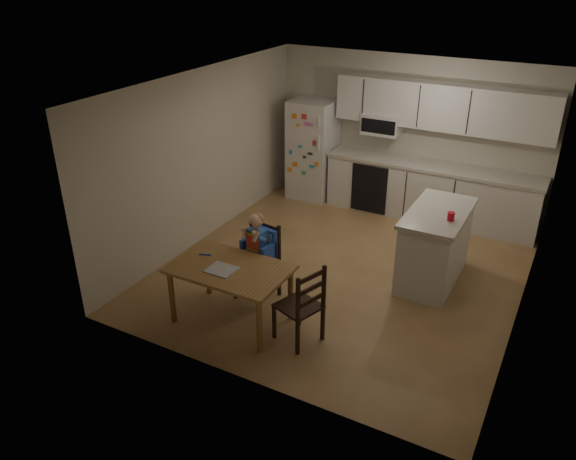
# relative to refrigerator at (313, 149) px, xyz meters

# --- Properties ---
(room) EXTENTS (4.52, 5.01, 2.51)m
(room) POSITION_rel_refrigerator_xyz_m (1.55, -1.67, 0.40)
(room) COLOR olive
(room) RESTS_ON ground
(refrigerator) EXTENTS (0.72, 0.70, 1.70)m
(refrigerator) POSITION_rel_refrigerator_xyz_m (0.00, 0.00, 0.00)
(refrigerator) COLOR silver
(refrigerator) RESTS_ON ground
(kitchen_run) EXTENTS (3.37, 0.62, 2.15)m
(kitchen_run) POSITION_rel_refrigerator_xyz_m (2.05, 0.09, 0.03)
(kitchen_run) COLOR silver
(kitchen_run) RESTS_ON ground
(kitchen_island) EXTENTS (0.70, 1.34, 0.99)m
(kitchen_island) POSITION_rel_refrigerator_xyz_m (2.66, -1.83, -0.35)
(kitchen_island) COLOR silver
(kitchen_island) RESTS_ON ground
(red_cup) EXTENTS (0.09, 0.09, 0.11)m
(red_cup) POSITION_rel_refrigerator_xyz_m (2.86, -2.04, 0.19)
(red_cup) COLOR red
(red_cup) RESTS_ON kitchen_island
(dining_table) EXTENTS (1.33, 0.85, 0.71)m
(dining_table) POSITION_rel_refrigerator_xyz_m (0.86, -3.85, -0.23)
(dining_table) COLOR olive
(dining_table) RESTS_ON ground
(napkin) EXTENTS (0.31, 0.27, 0.01)m
(napkin) POSITION_rel_refrigerator_xyz_m (0.82, -3.95, -0.13)
(napkin) COLOR #A8A7AC
(napkin) RESTS_ON dining_table
(toddler_spoon) EXTENTS (0.12, 0.06, 0.02)m
(toddler_spoon) POSITION_rel_refrigerator_xyz_m (0.44, -3.76, -0.13)
(toddler_spoon) COLOR blue
(toddler_spoon) RESTS_ON dining_table
(chair_booster) EXTENTS (0.50, 0.50, 1.15)m
(chair_booster) POSITION_rel_refrigerator_xyz_m (0.87, -3.24, -0.16)
(chair_booster) COLOR black
(chair_booster) RESTS_ON ground
(chair_side) EXTENTS (0.53, 0.53, 0.95)m
(chair_side) POSITION_rel_refrigerator_xyz_m (1.80, -3.83, -0.31)
(chair_side) COLOR black
(chair_side) RESTS_ON ground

